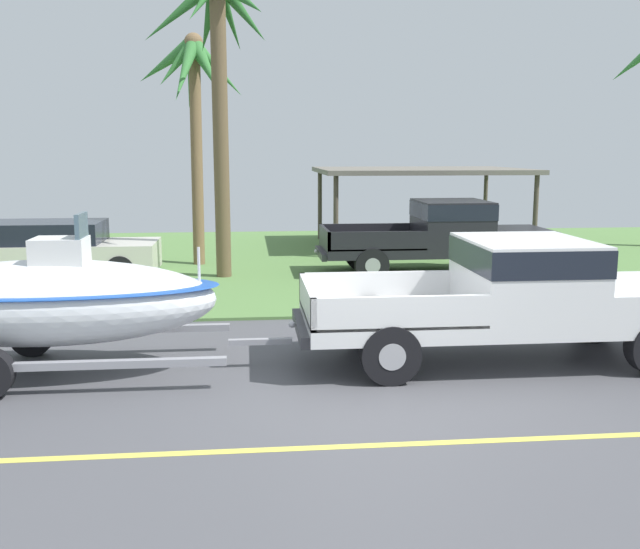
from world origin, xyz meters
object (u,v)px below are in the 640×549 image
(parked_pickup_background, at_px, (450,233))
(pickup_truck_towing, at_px, (522,293))
(parked_sedan_far, at_px, (55,251))
(palm_tree_near_right, at_px, (193,86))
(palm_tree_near_left, at_px, (219,50))
(boat_on_trailer, at_px, (44,301))
(carport_awning, at_px, (420,172))

(parked_pickup_background, bearing_deg, pickup_truck_towing, -97.89)
(parked_sedan_far, height_order, palm_tree_near_right, palm_tree_near_right)
(palm_tree_near_left, bearing_deg, parked_pickup_background, 3.04)
(parked_sedan_far, relative_size, palm_tree_near_left, 0.66)
(boat_on_trailer, relative_size, palm_tree_near_right, 0.99)
(pickup_truck_towing, xyz_separation_m, parked_sedan_far, (-8.53, 7.68, -0.34))
(boat_on_trailer, relative_size, parked_sedan_far, 1.27)
(boat_on_trailer, bearing_deg, carport_awning, 56.51)
(boat_on_trailer, xyz_separation_m, palm_tree_near_left, (2.20, 7.10, 4.25))
(carport_awning, height_order, palm_tree_near_left, palm_tree_near_left)
(pickup_truck_towing, distance_m, palm_tree_near_right, 11.49)
(parked_pickup_background, bearing_deg, palm_tree_near_left, -176.96)
(pickup_truck_towing, xyz_separation_m, boat_on_trailer, (-6.72, -0.00, 0.01))
(palm_tree_near_right, bearing_deg, carport_awning, 22.48)
(palm_tree_near_left, bearing_deg, palm_tree_near_right, 107.04)
(palm_tree_near_left, bearing_deg, parked_sedan_far, 171.67)
(parked_pickup_background, xyz_separation_m, palm_tree_near_left, (-5.55, -0.29, 4.25))
(boat_on_trailer, height_order, parked_pickup_background, boat_on_trailer)
(parked_sedan_far, bearing_deg, parked_pickup_background, -1.75)
(carport_awning, relative_size, palm_tree_near_left, 0.89)
(carport_awning, distance_m, palm_tree_near_right, 7.59)
(palm_tree_near_left, relative_size, palm_tree_near_right, 1.18)
(pickup_truck_towing, bearing_deg, carport_awning, 83.45)
(pickup_truck_towing, xyz_separation_m, carport_awning, (1.41, 12.30, 1.36))
(boat_on_trailer, xyz_separation_m, carport_awning, (8.14, 12.30, 1.34))
(parked_pickup_background, height_order, carport_awning, carport_awning)
(palm_tree_near_left, distance_m, palm_tree_near_right, 2.62)
(parked_pickup_background, distance_m, palm_tree_near_left, 7.00)
(palm_tree_near_right, bearing_deg, palm_tree_near_left, -72.96)
(carport_awning, xyz_separation_m, palm_tree_near_right, (-6.68, -2.77, 2.31))
(boat_on_trailer, distance_m, carport_awning, 14.81)
(boat_on_trailer, bearing_deg, palm_tree_near_right, 81.33)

